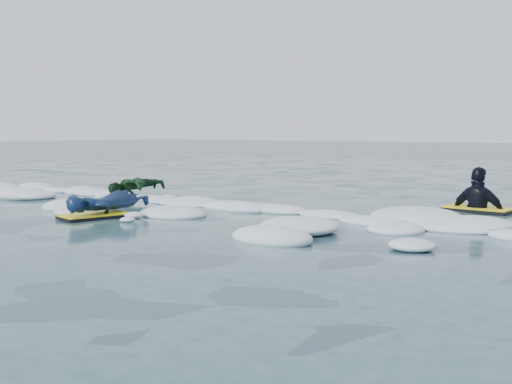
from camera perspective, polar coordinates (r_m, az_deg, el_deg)
ground at (r=9.64m, az=-10.27°, el=-2.25°), size 120.00×120.00×0.00m
foam_band at (r=10.37m, az=-6.11°, el=-1.65°), size 12.00×3.10×0.30m
prone_woman_unit at (r=9.74m, az=-13.19°, el=-1.08°), size 0.75×1.54×0.38m
prone_child_unit at (r=12.09m, az=-10.64°, el=0.30°), size 0.79×1.18×0.41m
waiting_rider_unit at (r=10.70m, az=19.14°, el=-2.02°), size 1.08×0.65×1.57m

